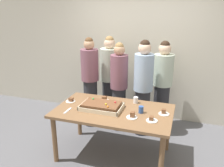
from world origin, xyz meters
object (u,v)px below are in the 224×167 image
at_px(plated_slice_far_left, 132,116).
at_px(person_left_edge_reaching, 90,81).
at_px(plated_slice_center_front, 164,113).
at_px(person_far_right_suit, 143,87).
at_px(drink_cup_middle, 136,100).
at_px(person_striped_tie_right, 110,78).
at_px(person_green_shirt_behind, 162,84).
at_px(sheet_cake, 102,106).
at_px(person_serving_front, 119,86).
at_px(drink_cup_nearest, 141,110).
at_px(plated_slice_far_right, 71,100).
at_px(plated_slice_near_right, 152,120).
at_px(party_table, 113,115).
at_px(cake_server_utensil, 68,111).
at_px(plated_slice_near_left, 105,99).

relative_size(plated_slice_far_left, person_left_edge_reaching, 0.09).
relative_size(plated_slice_center_front, person_far_right_suit, 0.09).
bearing_deg(drink_cup_middle, person_striped_tie_right, 130.28).
bearing_deg(person_left_edge_reaching, person_green_shirt_behind, 73.24).
height_order(sheet_cake, person_serving_front, person_serving_front).
distance_m(drink_cup_nearest, person_striped_tie_right, 1.45).
height_order(plated_slice_center_front, person_serving_front, person_serving_front).
height_order(plated_slice_far_right, drink_cup_middle, drink_cup_middle).
bearing_deg(drink_cup_nearest, person_left_edge_reaching, 144.64).
height_order(plated_slice_near_right, person_striped_tie_right, person_striped_tie_right).
bearing_deg(party_table, person_green_shirt_behind, 64.80).
distance_m(person_striped_tie_right, person_left_edge_reaching, 0.45).
bearing_deg(plated_slice_far_right, person_left_edge_reaching, 88.87).
bearing_deg(plated_slice_far_right, plated_slice_center_front, 0.21).
xyz_separation_m(party_table, plated_slice_near_right, (0.58, -0.17, 0.11)).
bearing_deg(plated_slice_far_right, person_striped_tie_right, 76.19).
relative_size(person_green_shirt_behind, person_far_right_suit, 0.97).
height_order(plated_slice_center_front, cake_server_utensil, plated_slice_center_front).
relative_size(plated_slice_far_left, drink_cup_middle, 1.50).
bearing_deg(plated_slice_far_left, party_table, 153.65).
height_order(plated_slice_far_left, drink_cup_nearest, drink_cup_nearest).
bearing_deg(plated_slice_near_right, drink_cup_middle, 122.89).
bearing_deg(plated_slice_near_left, drink_cup_middle, 7.64).
xyz_separation_m(drink_cup_nearest, person_far_right_suit, (-0.12, 0.78, 0.07)).
height_order(sheet_cake, plated_slice_near_left, sheet_cake).
xyz_separation_m(person_serving_front, person_striped_tie_right, (-0.30, 0.35, 0.02)).
relative_size(plated_slice_far_right, drink_cup_middle, 1.50).
distance_m(plated_slice_far_right, drink_cup_nearest, 1.14).
bearing_deg(drink_cup_middle, plated_slice_near_right, -57.11).
bearing_deg(plated_slice_near_left, sheet_cake, -78.32).
bearing_deg(person_far_right_suit, party_table, 10.12).
bearing_deg(plated_slice_near_right, plated_slice_far_right, 169.24).
xyz_separation_m(party_table, person_left_edge_reaching, (-0.72, 0.82, 0.20)).
xyz_separation_m(plated_slice_near_right, drink_cup_nearest, (-0.18, 0.20, 0.03)).
bearing_deg(party_table, cake_server_utensil, -158.59).
distance_m(drink_cup_middle, person_left_edge_reaching, 1.08).
bearing_deg(sheet_cake, plated_slice_center_front, 6.55).
xyz_separation_m(plated_slice_near_left, person_far_right_suit, (0.52, 0.53, 0.09)).
bearing_deg(person_left_edge_reaching, person_striped_tie_right, 111.98).
bearing_deg(plated_slice_center_front, cake_server_utensil, -166.10).
height_order(plated_slice_center_front, person_green_shirt_behind, person_green_shirt_behind).
relative_size(drink_cup_middle, person_far_right_suit, 0.06).
relative_size(plated_slice_near_right, plated_slice_far_right, 1.00).
xyz_separation_m(sheet_cake, plated_slice_near_right, (0.76, -0.15, -0.02)).
bearing_deg(plated_slice_far_left, plated_slice_center_front, 31.69).
relative_size(drink_cup_middle, person_left_edge_reaching, 0.06).
bearing_deg(person_serving_front, person_striped_tie_right, -138.85).
bearing_deg(plated_slice_near_left, plated_slice_center_front, -11.45).
height_order(plated_slice_near_right, person_far_right_suit, person_far_right_suit).
distance_m(person_green_shirt_behind, person_striped_tie_right, 1.02).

